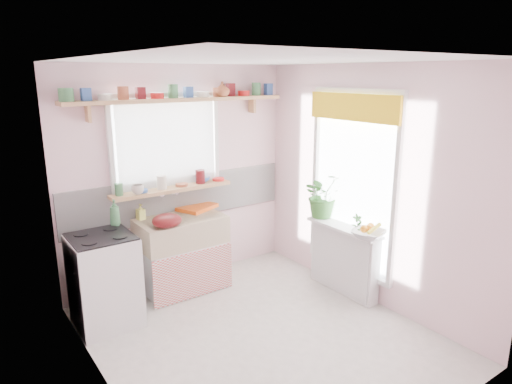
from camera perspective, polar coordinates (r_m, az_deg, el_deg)
room at (r=5.01m, az=0.92°, el=2.80°), size 3.20×3.20×3.20m
sink_unit at (r=5.24m, az=-9.20°, el=-7.59°), size 0.95×0.65×1.11m
cooker at (r=4.71m, az=-18.41°, el=-10.43°), size 0.58×0.58×0.93m
radiator_ledge at (r=5.24m, az=10.93°, el=-8.11°), size 0.22×0.95×0.78m
windowsill at (r=5.19m, az=-10.44°, el=0.34°), size 1.40×0.22×0.04m
pine_shelf at (r=5.10m, az=-9.35°, el=11.31°), size 2.52×0.24×0.04m
shelf_crockery at (r=5.09m, az=-9.38°, el=12.15°), size 2.47×0.11×0.12m
sill_crockery at (r=5.15m, az=-10.97°, el=1.06°), size 1.35×0.11×0.12m
dish_tray at (r=5.41m, az=-7.37°, el=-1.90°), size 0.51×0.46×0.04m
colander at (r=4.81m, az=-11.07°, el=-3.53°), size 0.31×0.31×0.14m
jade_plant at (r=5.32m, az=8.40°, el=-0.33°), size 0.54×0.49×0.53m
fruit_bowl at (r=4.78m, az=13.89°, el=-5.15°), size 0.43×0.43×0.08m
herb_pot at (r=4.85m, az=12.54°, el=-3.93°), size 0.13×0.10×0.21m
soap_bottle_sink at (r=5.12m, az=-14.23°, el=-2.42°), size 0.09×0.09×0.17m
sill_cup at (r=4.96m, az=-14.57°, el=0.30°), size 0.17×0.17×0.10m
sill_bowl at (r=5.41m, az=-6.77°, el=1.60°), size 0.22×0.22×0.06m
shelf_vase at (r=5.27m, az=-4.23°, el=12.70°), size 0.20×0.20×0.17m
cooker_bottle at (r=4.77m, az=-17.26°, el=-2.48°), size 0.11×0.11×0.27m
fruit at (r=4.77m, az=13.93°, el=-4.41°), size 0.20×0.14×0.10m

